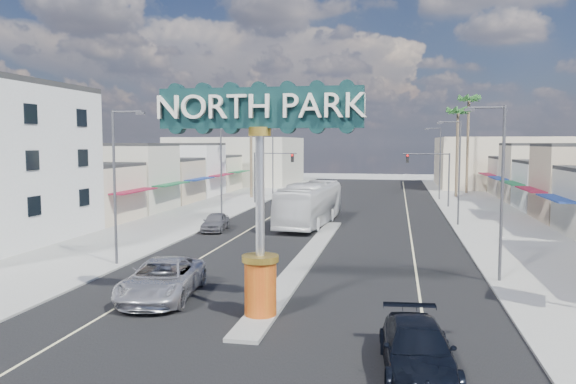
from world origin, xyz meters
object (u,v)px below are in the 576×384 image
at_px(gateway_sign, 260,173).
at_px(car_parked_left, 215,222).
at_px(streetlight_l_near, 117,179).
at_px(palm_right_mid, 458,116).
at_px(streetlight_l_mid, 223,165).
at_px(streetlight_l_far, 274,159).
at_px(traffic_signal_right, 432,169).
at_px(streetlight_r_far, 439,159).
at_px(suv_left, 162,279).
at_px(palm_right_far, 469,105).
at_px(palm_left_far, 251,108).
at_px(traffic_signal_left, 270,167).
at_px(suv_right, 417,349).
at_px(city_bus, 310,204).
at_px(streetlight_r_near, 499,184).
at_px(streetlight_r_mid, 457,167).

distance_m(gateway_sign, car_parked_left, 23.78).
relative_size(streetlight_l_near, palm_right_mid, 0.74).
relative_size(streetlight_l_mid, streetlight_l_far, 1.00).
relative_size(traffic_signal_right, streetlight_r_far, 0.67).
bearing_deg(car_parked_left, suv_left, -84.58).
distance_m(streetlight_l_mid, streetlight_r_far, 30.32).
distance_m(traffic_signal_right, palm_right_far, 20.59).
distance_m(palm_left_far, car_parked_left, 29.00).
xyz_separation_m(palm_right_mid, palm_right_far, (2.00, 6.00, 1.78)).
xyz_separation_m(streetlight_r_far, palm_left_far, (-23.43, -2.00, 6.43)).
distance_m(streetlight_l_near, palm_right_far, 58.35).
relative_size(traffic_signal_left, streetlight_r_far, 0.67).
xyz_separation_m(traffic_signal_right, suv_right, (-3.11, -46.40, -3.50)).
distance_m(palm_right_far, city_bus, 39.27).
height_order(streetlight_r_near, car_parked_left, streetlight_r_near).
distance_m(streetlight_r_far, palm_right_mid, 7.30).
height_order(streetlight_r_far, palm_right_far, palm_right_far).
bearing_deg(streetlight_r_mid, palm_left_far, 139.52).
relative_size(gateway_sign, streetlight_l_mid, 1.02).
relative_size(streetlight_l_mid, palm_right_far, 0.64).
distance_m(palm_right_mid, suv_left, 55.90).
relative_size(streetlight_l_far, streetlight_r_far, 1.00).
relative_size(streetlight_l_near, streetlight_l_far, 1.00).
xyz_separation_m(palm_right_mid, suv_right, (-6.93, -58.41, -9.82)).
bearing_deg(streetlight_r_far, city_bus, -117.59).
height_order(streetlight_r_mid, palm_left_far, palm_left_far).
xyz_separation_m(streetlight_l_far, streetlight_r_near, (20.87, -42.00, 0.00)).
xyz_separation_m(traffic_signal_left, palm_left_far, (-3.82, 6.01, 7.22)).
height_order(streetlight_r_mid, city_bus, streetlight_r_mid).
relative_size(traffic_signal_left, streetlight_r_near, 0.67).
bearing_deg(suv_right, traffic_signal_left, 103.68).
height_order(traffic_signal_right, streetlight_r_mid, streetlight_r_mid).
distance_m(car_parked_left, city_bus, 8.58).
height_order(palm_right_mid, palm_right_far, palm_right_far).
bearing_deg(streetlight_l_near, streetlight_l_far, 90.00).
bearing_deg(city_bus, suv_left, -92.81).
relative_size(traffic_signal_right, palm_right_far, 0.43).
xyz_separation_m(streetlight_l_mid, palm_left_far, (-2.57, 20.00, 6.43)).
xyz_separation_m(suv_right, city_bus, (-8.07, 30.62, 1.06)).
xyz_separation_m(gateway_sign, traffic_signal_right, (9.18, 42.02, -1.65)).
relative_size(streetlight_r_far, city_bus, 0.68).
bearing_deg(streetlight_l_far, suv_left, -83.71).
relative_size(streetlight_l_near, streetlight_r_mid, 1.00).
bearing_deg(car_parked_left, streetlight_l_near, -101.97).
relative_size(traffic_signal_right, palm_left_far, 0.46).
bearing_deg(streetlight_l_near, traffic_signal_right, 60.01).
bearing_deg(traffic_signal_right, gateway_sign, -102.33).
height_order(streetlight_l_far, streetlight_r_far, same).
xyz_separation_m(palm_left_far, palm_right_mid, (26.00, 6.00, -0.90)).
bearing_deg(palm_left_far, car_parked_left, -81.46).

